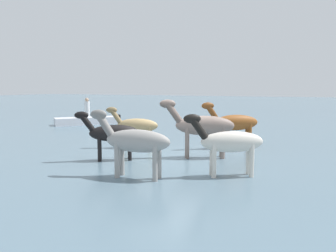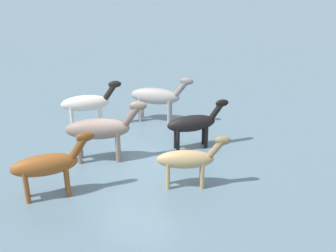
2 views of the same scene
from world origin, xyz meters
TOP-DOWN VIEW (x-y plane):
  - ground_plane at (0.00, 0.00)m, footprint 145.60×145.60m
  - horse_gray_outer at (3.14, 0.32)m, footprint 0.72×2.43m
  - horse_pinto_flank at (-0.20, 1.17)m, footprint 1.34×2.62m
  - horse_chestnut_trailing at (1.92, 2.66)m, footprint 1.40×2.17m
  - horse_lead at (-0.92, -1.92)m, footprint 0.99×2.15m
  - horse_mid_herd at (-2.53, 1.77)m, footprint 1.71×2.20m
  - horse_dun_straggler at (1.47, -1.50)m, footprint 1.45×2.02m
  - boat_dinghy_port at (-7.21, -9.10)m, footprint 3.79×3.62m
  - person_watcher_seated at (-7.04, -8.96)m, footprint 0.32×0.32m

SIDE VIEW (x-z plane):
  - ground_plane at x=0.00m, z-range 0.00..0.00m
  - boat_dinghy_port at x=-7.21m, z-range -0.20..0.52m
  - horse_lead at x=-0.92m, z-range 0.09..1.77m
  - horse_dun_straggler at x=1.47m, z-range 0.09..1.78m
  - horse_chestnut_trailing at x=1.92m, z-range 0.09..1.86m
  - horse_gray_outer at x=3.14m, z-range 0.10..1.97m
  - horse_mid_herd at x=-2.53m, z-range 0.10..1.99m
  - person_watcher_seated at x=-7.04m, z-range 0.53..1.72m
  - horse_pinto_flank at x=-0.20m, z-range 0.11..2.17m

